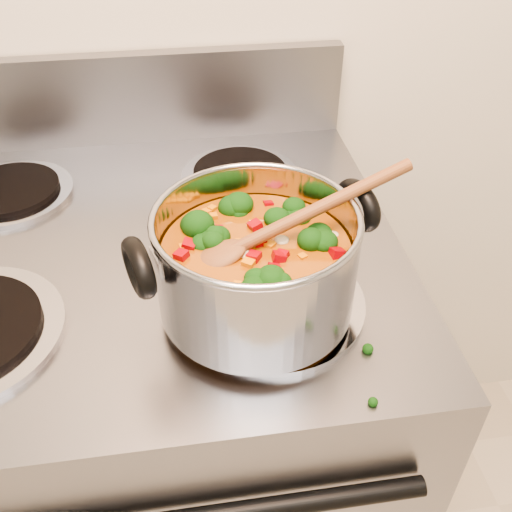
{
  "coord_description": "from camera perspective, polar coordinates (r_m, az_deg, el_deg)",
  "views": [
    {
      "loc": [
        0.03,
        0.49,
        1.42
      ],
      "look_at": [
        0.1,
        1.0,
        1.01
      ],
      "focal_mm": 40.0,
      "sensor_mm": 36.0,
      "label": 1
    }
  ],
  "objects": [
    {
      "name": "stockpot",
      "position": [
        0.66,
        -0.0,
        -0.76
      ],
      "size": [
        0.3,
        0.24,
        0.14
      ],
      "rotation": [
        0.0,
        0.0,
        0.29
      ],
      "color": "#A0A0A7",
      "rests_on": "electric_range"
    },
    {
      "name": "electric_range",
      "position": [
        1.17,
        -9.65,
        -16.5
      ],
      "size": [
        0.78,
        0.71,
        1.08
      ],
      "color": "gray",
      "rests_on": "ground"
    },
    {
      "name": "wooden_spoon",
      "position": [
        0.64,
        1.27,
        2.37
      ],
      "size": [
        0.27,
        0.09,
        0.1
      ],
      "rotation": [
        0.0,
        0.0,
        0.21
      ],
      "color": "brown",
      "rests_on": "stockpot"
    },
    {
      "name": "cooktop_crumbs",
      "position": [
        0.63,
        6.28,
        -13.01
      ],
      "size": [
        0.2,
        0.02,
        0.01
      ],
      "color": "black",
      "rests_on": "electric_range"
    }
  ]
}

